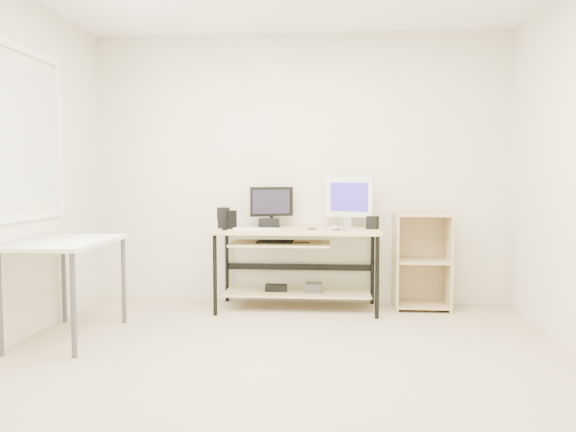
% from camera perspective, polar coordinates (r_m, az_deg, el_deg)
% --- Properties ---
extents(room, '(4.01, 4.01, 2.62)m').
position_cam_1_polar(room, '(3.54, -2.90, 5.44)').
color(room, '#BAAB8F').
rests_on(room, ground).
extents(desk, '(1.50, 0.65, 0.75)m').
position_cam_1_polar(desk, '(5.18, 0.66, -3.65)').
color(desk, '#D4BE86').
rests_on(desk, ground).
extents(side_table, '(0.60, 1.00, 0.75)m').
position_cam_1_polar(side_table, '(4.56, -21.54, -3.30)').
color(side_table, white).
rests_on(side_table, ground).
extents(shelf_unit, '(0.50, 0.40, 0.90)m').
position_cam_1_polar(shelf_unit, '(5.41, 13.34, -4.36)').
color(shelf_unit, tan).
rests_on(shelf_unit, ground).
extents(black_monitor, '(0.40, 0.20, 0.38)m').
position_cam_1_polar(black_monitor, '(5.32, -1.69, 1.21)').
color(black_monitor, black).
rests_on(black_monitor, desk).
extents(white_imac, '(0.44, 0.16, 0.48)m').
position_cam_1_polar(white_imac, '(5.31, 6.21, 1.81)').
color(white_imac, silver).
rests_on(white_imac, desk).
extents(keyboard, '(0.45, 0.19, 0.02)m').
position_cam_1_polar(keyboard, '(5.09, -3.05, -1.31)').
color(keyboard, white).
rests_on(keyboard, desk).
extents(mouse, '(0.09, 0.13, 0.04)m').
position_cam_1_polar(mouse, '(5.07, 4.78, -1.19)').
color(mouse, '#BABABF').
rests_on(mouse, desk).
extents(center_speaker, '(0.19, 0.09, 0.09)m').
position_cam_1_polar(center_speaker, '(5.19, -1.94, -0.76)').
color(center_speaker, black).
rests_on(center_speaker, desk).
extents(speaker_left, '(0.11, 0.11, 0.19)m').
position_cam_1_polar(speaker_left, '(5.26, -6.58, -0.13)').
color(speaker_left, black).
rests_on(speaker_left, desk).
extents(speaker_right, '(0.12, 0.12, 0.12)m').
position_cam_1_polar(speaker_right, '(5.21, 8.59, -0.66)').
color(speaker_right, black).
rests_on(speaker_right, desk).
extents(audio_controller, '(0.10, 0.08, 0.17)m').
position_cam_1_polar(audio_controller, '(5.18, -5.74, -0.36)').
color(audio_controller, black).
rests_on(audio_controller, desk).
extents(volume_puck, '(0.06, 0.06, 0.02)m').
position_cam_1_polar(volume_puck, '(5.07, -6.41, -1.31)').
color(volume_puck, black).
rests_on(volume_puck, desk).
extents(smartphone, '(0.08, 0.13, 0.01)m').
position_cam_1_polar(smartphone, '(5.15, 2.44, -1.28)').
color(smartphone, black).
rests_on(smartphone, desk).
extents(coaster, '(0.11, 0.11, 0.01)m').
position_cam_1_polar(coaster, '(5.08, 5.55, -1.39)').
color(coaster, '#906241').
rests_on(coaster, desk).
extents(drinking_glass, '(0.08, 0.08, 0.13)m').
position_cam_1_polar(drinking_glass, '(5.08, 5.56, -0.62)').
color(drinking_glass, white).
rests_on(drinking_glass, coaster).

